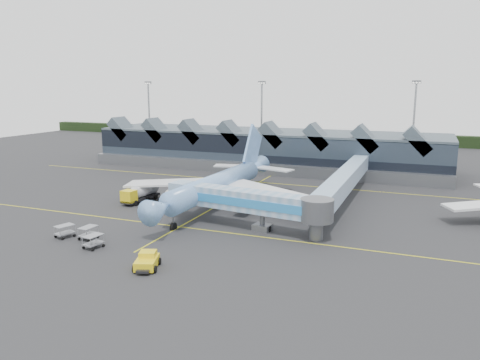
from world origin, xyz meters
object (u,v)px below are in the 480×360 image
at_px(jet_bridge, 255,203).
at_px(fuel_truck, 142,192).
at_px(pushback_tug, 147,261).
at_px(main_airliner, 220,183).

bearing_deg(jet_bridge, fuel_truck, 169.80).
relative_size(jet_bridge, pushback_tug, 5.71).
relative_size(fuel_truck, pushback_tug, 2.01).
relative_size(main_airliner, fuel_truck, 4.55).
bearing_deg(main_airliner, jet_bridge, -44.13).
bearing_deg(pushback_tug, fuel_truck, 104.79).
distance_m(main_airliner, fuel_truck, 15.00).
bearing_deg(fuel_truck, jet_bridge, -13.17).
relative_size(jet_bridge, fuel_truck, 2.84).
distance_m(jet_bridge, fuel_truck, 26.81).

